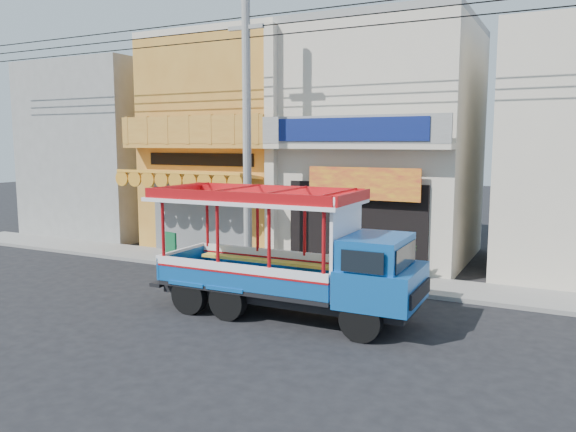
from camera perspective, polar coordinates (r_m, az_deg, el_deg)
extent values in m
plane|color=black|center=(14.82, -7.33, -8.88)|extent=(90.00, 90.00, 0.00)
cube|color=slate|center=(18.14, -0.19, -5.58)|extent=(30.00, 2.00, 0.12)
cube|color=#C0792A|center=(23.12, -4.56, 7.07)|extent=(6.00, 6.00, 8.00)
cube|color=#595B5E|center=(20.78, -8.82, -0.23)|extent=(4.20, 0.10, 2.60)
cube|color=#C67D17|center=(20.04, -10.13, 4.20)|extent=(5.20, 1.50, 0.31)
cube|color=#C0792A|center=(20.33, -9.52, 7.08)|extent=(6.00, 0.70, 0.18)
cube|color=#C0792A|center=(20.09, -10.06, 8.63)|extent=(6.00, 0.12, 0.95)
cube|color=black|center=(20.60, -8.96, 5.70)|extent=(4.50, 0.04, 0.45)
cube|color=beige|center=(23.45, -4.66, 17.19)|extent=(6.00, 6.00, 0.24)
cube|color=beige|center=(20.64, 9.93, 6.93)|extent=(6.00, 6.00, 8.00)
cube|color=black|center=(17.97, 6.93, -1.08)|extent=(4.60, 0.12, 2.80)
cube|color=yellow|center=(17.45, 7.61, 3.28)|extent=(3.60, 0.05, 1.00)
cube|color=beige|center=(17.46, 6.69, 7.08)|extent=(6.00, 0.70, 0.18)
cube|color=gray|center=(17.18, 6.36, 8.74)|extent=(6.00, 0.12, 0.85)
cube|color=navy|center=(17.12, 6.28, 8.75)|extent=(4.80, 0.06, 0.70)
cube|color=gray|center=(21.01, 10.19, 18.24)|extent=(6.00, 6.00, 0.24)
cube|color=beige|center=(18.89, -1.74, 7.00)|extent=(0.35, 0.30, 8.00)
cube|color=gray|center=(27.42, -17.22, 6.40)|extent=(6.00, 6.00, 7.60)
cylinder|color=gray|center=(17.54, -4.19, 8.58)|extent=(0.26, 0.26, 9.00)
cube|color=gray|center=(17.87, -4.29, 18.56)|extent=(1.20, 0.12, 0.12)
cylinder|color=black|center=(17.33, -1.31, 17.92)|extent=(28.00, 0.04, 0.04)
cylinder|color=black|center=(17.39, -1.31, 18.89)|extent=(28.00, 0.04, 0.04)
cylinder|color=black|center=(17.45, -1.31, 19.86)|extent=(28.00, 0.04, 0.04)
cylinder|color=black|center=(12.05, 7.41, -10.48)|extent=(0.92, 0.27, 0.91)
cylinder|color=black|center=(13.63, 9.79, -8.39)|extent=(0.92, 0.27, 0.91)
cylinder|color=black|center=(13.41, -6.15, -8.59)|extent=(0.92, 0.27, 0.91)
cylinder|color=black|center=(14.85, -2.55, -6.96)|extent=(0.92, 0.27, 0.91)
cylinder|color=black|center=(14.01, -9.98, -7.96)|extent=(0.92, 0.27, 0.91)
cylinder|color=black|center=(15.39, -6.15, -6.48)|extent=(0.92, 0.27, 0.91)
cube|color=black|center=(13.60, -0.23, -7.92)|extent=(6.15, 1.58, 0.26)
cube|color=#1058AE|center=(12.63, 9.53, -6.88)|extent=(1.67, 2.03, 0.82)
cube|color=#1058AE|center=(12.51, 9.00, -3.58)|extent=(1.30, 1.86, 0.68)
cube|color=black|center=(12.35, 11.83, -4.01)|extent=(0.07, 1.61, 0.50)
cube|color=black|center=(13.89, -3.04, -6.82)|extent=(4.54, 2.06, 0.11)
cube|color=#1058AE|center=(13.00, -5.14, -6.39)|extent=(4.52, 0.13, 0.55)
cube|color=white|center=(12.94, -5.15, -5.33)|extent=(4.52, 0.14, 0.20)
cube|color=#1058AE|center=(14.64, -1.20, -4.78)|extent=(4.52, 0.13, 0.55)
cube|color=white|center=(14.59, -1.20, -3.83)|extent=(4.52, 0.14, 0.20)
cylinder|color=#B50E12|center=(14.02, -12.58, -1.34)|extent=(0.08, 0.08, 1.46)
cylinder|color=#B50E12|center=(15.53, -8.21, -0.39)|extent=(0.08, 0.08, 1.46)
cube|color=white|center=(12.73, 5.93, -3.43)|extent=(0.10, 1.85, 2.05)
cube|color=white|center=(13.57, -3.43, 1.65)|extent=(5.09, 2.30, 0.09)
cube|color=#B50E12|center=(13.56, -3.44, 2.34)|extent=(4.91, 2.20, 0.24)
cube|color=black|center=(20.23, -11.78, -4.06)|extent=(0.56, 0.41, 0.09)
cube|color=#0E512A|center=(20.15, -11.81, -2.79)|extent=(0.59, 0.24, 0.82)
imported|color=#245819|center=(17.68, 6.50, -4.24)|extent=(1.07, 1.09, 0.92)
imported|color=#245819|center=(16.51, 9.11, -4.84)|extent=(0.67, 0.74, 1.08)
imported|color=#245819|center=(16.88, 12.13, -4.67)|extent=(0.81, 0.81, 1.07)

